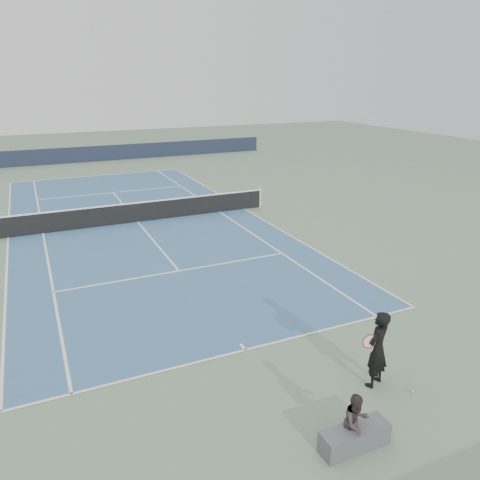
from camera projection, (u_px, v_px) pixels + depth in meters
name	position (u px, v px, depth m)	size (l,w,h in m)	color
ground	(138.00, 222.00, 21.81)	(80.00, 80.00, 0.00)	slate
court_surface	(138.00, 222.00, 21.81)	(10.97, 23.77, 0.01)	#3B648C
tennis_net	(137.00, 212.00, 21.65)	(12.90, 0.10, 1.07)	silver
windscreen_far	(86.00, 154.00, 36.98)	(30.00, 0.25, 1.20)	black
tennis_player	(377.00, 349.00, 10.05)	(0.85, 0.70, 1.78)	black
tennis_ball	(412.00, 392.00, 10.04)	(0.06, 0.06, 0.06)	#C7D72C
spectator_bench	(355.00, 430.00, 8.45)	(1.36, 0.51, 1.14)	#525257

